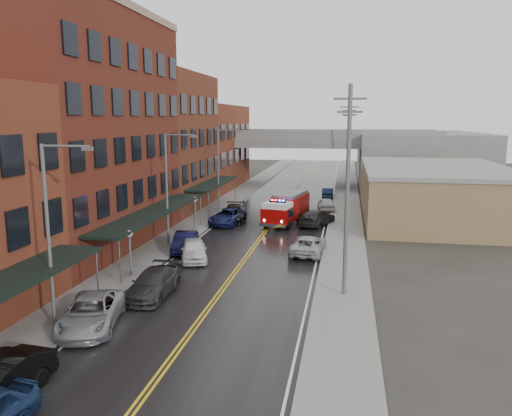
{
  "coord_description": "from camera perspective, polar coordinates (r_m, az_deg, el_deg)",
  "views": [
    {
      "loc": [
        7.14,
        -13.01,
        10.15
      ],
      "look_at": [
        -0.01,
        26.07,
        3.0
      ],
      "focal_mm": 35.0,
      "sensor_mm": 36.0,
      "label": 1
    }
  ],
  "objects": [
    {
      "name": "parked_car_right_3",
      "position": [
        64.97,
        8.2,
        1.71
      ],
      "size": [
        1.55,
        4.11,
        1.34
      ],
      "primitive_type": "imported",
      "rotation": [
        0.0,
        0.0,
        3.17
      ],
      "color": "black",
      "rests_on": "ground"
    },
    {
      "name": "parked_car_left_6",
      "position": [
        48.49,
        -3.29,
        -0.99
      ],
      "size": [
        3.1,
        5.65,
        1.5
      ],
      "primitive_type": "imported",
      "rotation": [
        0.0,
        0.0,
        -0.12
      ],
      "color": "#141B4E",
      "rests_on": "ground"
    },
    {
      "name": "brick_building_c",
      "position": [
        57.35,
        -10.61,
        7.38
      ],
      "size": [
        9.0,
        15.0,
        15.0
      ],
      "primitive_type": "cube",
      "color": "#5A2C1B",
      "rests_on": "ground"
    },
    {
      "name": "globe_lamp_2",
      "position": [
        45.77,
        -7.0,
        0.26
      ],
      "size": [
        0.44,
        0.44,
        3.12
      ],
      "color": "#59595B",
      "rests_on": "ground"
    },
    {
      "name": "parked_car_left_2",
      "position": [
        26.27,
        -18.33,
        -11.28
      ],
      "size": [
        3.79,
        5.92,
        1.52
      ],
      "primitive_type": "imported",
      "rotation": [
        0.0,
        0.0,
        0.25
      ],
      "color": "gray",
      "rests_on": "ground"
    },
    {
      "name": "parked_car_left_5",
      "position": [
        38.97,
        -8.13,
        -3.88
      ],
      "size": [
        2.3,
        4.7,
        1.48
      ],
      "primitive_type": "imported",
      "rotation": [
        0.0,
        0.0,
        0.17
      ],
      "color": "black",
      "rests_on": "ground"
    },
    {
      "name": "street_lamp_2",
      "position": [
        54.98,
        -4.11,
        5.0
      ],
      "size": [
        2.64,
        0.22,
        9.0
      ],
      "color": "#59595B",
      "rests_on": "ground"
    },
    {
      "name": "awning_1",
      "position": [
        39.53,
        -11.54,
        -0.44
      ],
      "size": [
        2.6,
        18.0,
        3.09
      ],
      "color": "black",
      "rests_on": "ground"
    },
    {
      "name": "brick_building_b",
      "position": [
        41.43,
        -19.4,
        8.04
      ],
      "size": [
        9.0,
        20.0,
        18.0
      ],
      "primitive_type": "cube",
      "color": "#582617",
      "rests_on": "ground"
    },
    {
      "name": "sidewalk_left",
      "position": [
        46.48,
        -8.0,
        -2.42
      ],
      "size": [
        3.0,
        160.0,
        0.15
      ],
      "primitive_type": "cube",
      "color": "slate",
      "rests_on": "ground"
    },
    {
      "name": "parked_car_right_0",
      "position": [
        38.1,
        5.98,
        -4.21
      ],
      "size": [
        2.71,
        5.21,
        1.4
      ],
      "primitive_type": "imported",
      "rotation": [
        0.0,
        0.0,
        3.06
      ],
      "color": "#A6AAAE",
      "rests_on": "ground"
    },
    {
      "name": "parked_car_left_7",
      "position": [
        49.95,
        -2.54,
        -0.6
      ],
      "size": [
        2.96,
        5.74,
        1.59
      ],
      "primitive_type": "imported",
      "rotation": [
        0.0,
        0.0,
        0.14
      ],
      "color": "black",
      "rests_on": "ground"
    },
    {
      "name": "parked_car_left_3",
      "position": [
        29.73,
        -11.68,
        -8.45
      ],
      "size": [
        2.19,
        5.2,
        1.5
      ],
      "primitive_type": "imported",
      "rotation": [
        0.0,
        0.0,
        0.02
      ],
      "color": "#29282B",
      "rests_on": "ground"
    },
    {
      "name": "globe_lamp_1",
      "position": [
        32.96,
        -14.25,
        -3.88
      ],
      "size": [
        0.44,
        0.44,
        3.12
      ],
      "color": "#59595B",
      "rests_on": "ground"
    },
    {
      "name": "fire_truck",
      "position": [
        48.95,
        3.49,
        0.07
      ],
      "size": [
        4.33,
        8.18,
        2.86
      ],
      "rotation": [
        0.0,
        0.0,
        -0.2
      ],
      "color": "#8F0706",
      "rests_on": "ground"
    },
    {
      "name": "curb_right",
      "position": [
        44.2,
        8.18,
        -3.08
      ],
      "size": [
        0.3,
        160.0,
        0.15
      ],
      "primitive_type": "cube",
      "color": "gray",
      "rests_on": "ground"
    },
    {
      "name": "street_lamp_0",
      "position": [
        25.57,
        -22.27,
        -1.77
      ],
      "size": [
        2.64,
        0.22,
        9.0
      ],
      "color": "#59595B",
      "rests_on": "ground"
    },
    {
      "name": "utility_pole_2",
      "position": [
        68.12,
        10.48,
        6.8
      ],
      "size": [
        1.8,
        0.24,
        12.0
      ],
      "color": "#59595B",
      "rests_on": "ground"
    },
    {
      "name": "parked_car_right_1",
      "position": [
        48.21,
        6.95,
        -1.1
      ],
      "size": [
        3.8,
        5.71,
        1.54
      ],
      "primitive_type": "imported",
      "rotation": [
        0.0,
        0.0,
        2.8
      ],
      "color": "#242426",
      "rests_on": "ground"
    },
    {
      "name": "parked_car_left_4",
      "position": [
        36.54,
        -7.14,
        -4.76
      ],
      "size": [
        3.16,
        4.86,
        1.54
      ],
      "primitive_type": "imported",
      "rotation": [
        0.0,
        0.0,
        0.33
      ],
      "color": "white",
      "rests_on": "ground"
    },
    {
      "name": "curb_left",
      "position": [
        45.99,
        -6.04,
        -2.51
      ],
      "size": [
        0.3,
        160.0,
        0.15
      ],
      "primitive_type": "cube",
      "color": "gray",
      "rests_on": "ground"
    },
    {
      "name": "street_lamp_1",
      "position": [
        39.78,
        -9.86,
        2.88
      ],
      "size": [
        2.64,
        0.22,
        9.0
      ],
      "color": "#59595B",
      "rests_on": "ground"
    },
    {
      "name": "road",
      "position": [
        44.77,
        0.92,
        -2.89
      ],
      "size": [
        11.0,
        160.0,
        0.02
      ],
      "primitive_type": "cube",
      "color": "black",
      "rests_on": "ground"
    },
    {
      "name": "awning_2",
      "position": [
        55.94,
        -4.88,
        2.81
      ],
      "size": [
        2.6,
        13.0,
        3.09
      ],
      "color": "black",
      "rests_on": "ground"
    },
    {
      "name": "overpass",
      "position": [
        75.47,
        4.96,
        7.0
      ],
      "size": [
        40.0,
        10.0,
        7.5
      ],
      "color": "slate",
      "rests_on": "ground"
    },
    {
      "name": "brick_building_far",
      "position": [
        74.01,
        -5.72,
        6.94
      ],
      "size": [
        9.0,
        20.0,
        12.0
      ],
      "primitive_type": "cube",
      "color": "brown",
      "rests_on": "ground"
    },
    {
      "name": "utility_pole_1",
      "position": [
        48.17,
        10.46,
        5.46
      ],
      "size": [
        1.8,
        0.24,
        12.0
      ],
      "color": "#59595B",
      "rests_on": "ground"
    },
    {
      "name": "sidewalk_right",
      "position": [
        44.18,
        10.32,
        -3.15
      ],
      "size": [
        3.0,
        160.0,
        0.15
      ],
      "primitive_type": "cube",
      "color": "slate",
      "rests_on": "ground"
    },
    {
      "name": "tan_building",
      "position": [
        54.29,
        19.66,
        1.5
      ],
      "size": [
        14.0,
        22.0,
        5.0
      ],
      "primitive_type": "cube",
      "color": "olive",
      "rests_on": "ground"
    },
    {
      "name": "right_far_block",
      "position": [
        83.95,
        17.86,
        5.51
      ],
      "size": [
        18.0,
        30.0,
        8.0
      ],
      "primitive_type": "cube",
      "color": "slate",
      "rests_on": "ground"
    },
    {
      "name": "utility_pole_0",
      "position": [
        28.28,
        10.4,
        2.22
      ],
      "size": [
        1.8,
        0.24,
        12.0
      ],
      "color": "#59595B",
      "rests_on": "ground"
    },
    {
      "name": "parked_car_right_2",
      "position": [
        56.07,
        8.02,
        0.43
      ],
      "size": [
        2.22,
        4.47,
        1.46
      ],
      "primitive_type": "imported",
      "rotation": [
        0.0,
        0.0,
        3.26
      ],
      "color": "#B6B6B6",
      "rests_on": "ground"
    }
  ]
}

